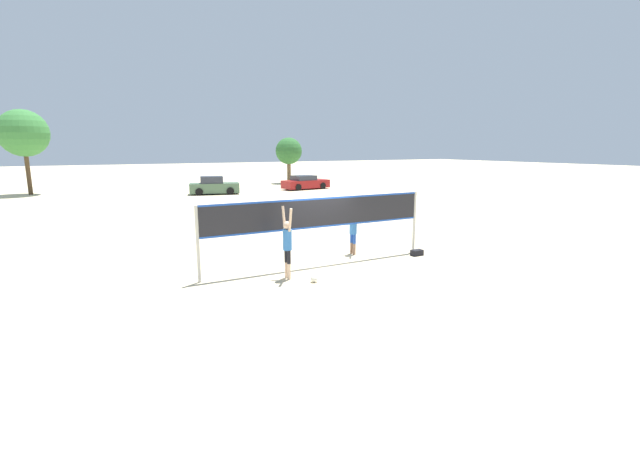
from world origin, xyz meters
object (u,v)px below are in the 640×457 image
at_px(volleyball, 314,279).
at_px(parked_car_mid, 214,186).
at_px(volleyball_net, 320,216).
at_px(parked_car_near, 305,183).
at_px(tree_right_cluster, 289,151).
at_px(gear_bag, 417,253).
at_px(player_blocker, 353,228).
at_px(player_spiker, 287,241).
at_px(tree_left_cluster, 23,133).

xyz_separation_m(volleyball, parked_car_mid, (3.58, 26.39, 0.59)).
distance_m(volleyball_net, parked_car_near, 27.68).
xyz_separation_m(volleyball, parked_car_near, (12.69, 26.74, 0.51)).
bearing_deg(tree_right_cluster, gear_bag, -105.58).
bearing_deg(volleyball_net, player_blocker, 22.91).
height_order(player_spiker, parked_car_near, player_spiker).
relative_size(volleyball_net, tree_left_cluster, 1.17).
relative_size(volleyball, parked_car_near, 0.04).
height_order(volleyball_net, parked_car_near, volleyball_net).
bearing_deg(player_spiker, gear_bag, -86.04).
relative_size(volleyball_net, parked_car_mid, 1.88).
bearing_deg(volleyball, tree_left_cluster, 107.67).
xyz_separation_m(gear_bag, parked_car_near, (7.70, 25.63, 0.51)).
bearing_deg(parked_car_mid, gear_bag, -73.74).
bearing_deg(parked_car_mid, tree_right_cluster, 49.14).
height_order(volleyball_net, tree_left_cluster, tree_left_cluster).
relative_size(player_spiker, tree_right_cluster, 0.44).
distance_m(player_blocker, volleyball, 3.90).
distance_m(volleyball_net, player_blocker, 2.14).
bearing_deg(tree_left_cluster, player_blocker, -66.39).
xyz_separation_m(player_spiker, parked_car_mid, (4.14, 25.66, -0.51)).
bearing_deg(parked_car_mid, player_spiker, -86.09).
xyz_separation_m(player_blocker, tree_right_cluster, (11.27, 31.69, 2.59)).
xyz_separation_m(player_spiker, tree_left_cluster, (-10.13, 32.84, 4.02)).
bearing_deg(parked_car_near, volleyball, -122.63).
bearing_deg(parked_car_near, volleyball_net, -122.08).
distance_m(gear_bag, parked_car_mid, 25.33).
height_order(volleyball, parked_car_mid, parked_car_mid).
bearing_deg(player_blocker, volleyball_net, -67.09).
bearing_deg(player_spiker, player_blocker, -63.98).
bearing_deg(parked_car_near, gear_bag, -113.96).
height_order(volleyball_net, volleyball, volleyball_net).
height_order(player_spiker, volleyball, player_spiker).
bearing_deg(player_blocker, gear_bag, 57.49).
xyz_separation_m(volleyball_net, volleyball, (-1.07, -1.64, -1.63)).
distance_m(parked_car_mid, tree_right_cluster, 13.44).
distance_m(volleyball_net, gear_bag, 4.27).
bearing_deg(parked_car_mid, volleyball_net, -82.71).
height_order(gear_bag, tree_left_cluster, tree_left_cluster).
height_order(parked_car_near, parked_car_mid, parked_car_mid).
xyz_separation_m(player_spiker, gear_bag, (5.55, 0.38, -1.10)).
bearing_deg(tree_left_cluster, player_spiker, -72.86).
relative_size(volleyball_net, player_spiker, 3.71).
distance_m(player_spiker, player_blocker, 3.88).
bearing_deg(player_spiker, volleyball, -142.24).
height_order(player_blocker, parked_car_mid, player_blocker).
distance_m(player_spiker, tree_left_cluster, 34.60).
xyz_separation_m(tree_left_cluster, tree_right_cluster, (24.88, 0.55, -1.62)).
bearing_deg(player_blocker, player_spiker, -63.98).
bearing_deg(player_spiker, parked_car_near, -26.99).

